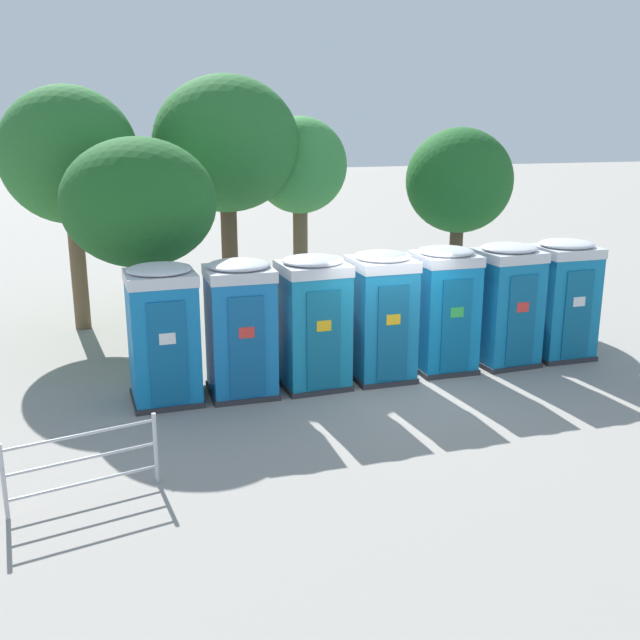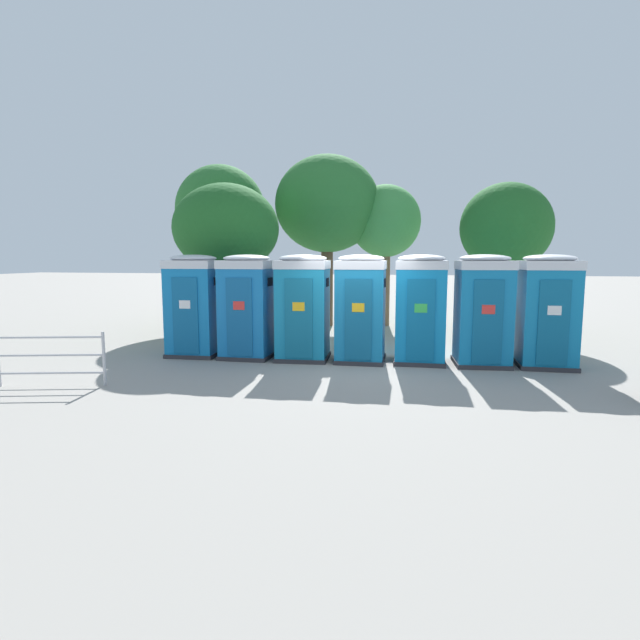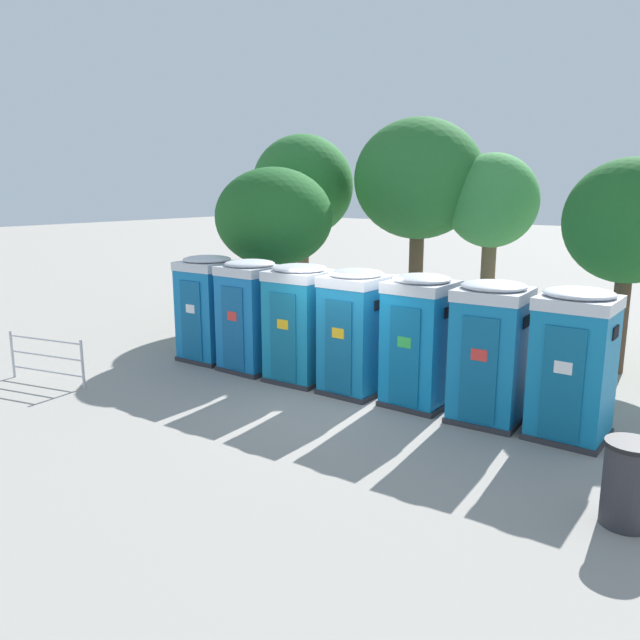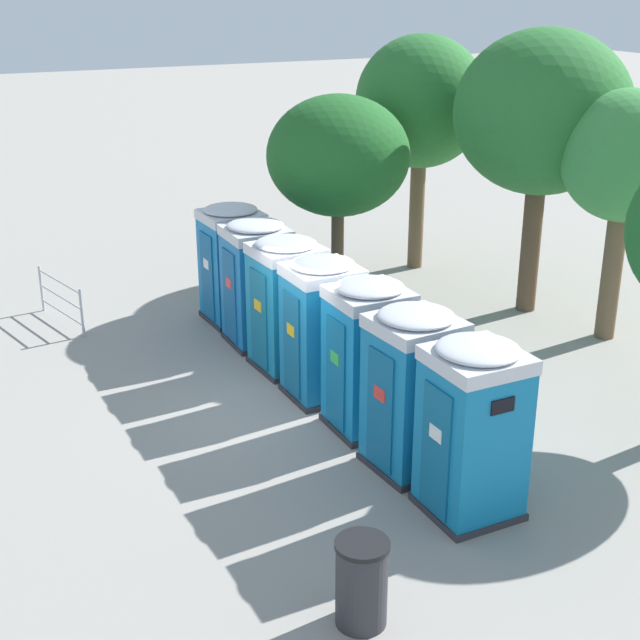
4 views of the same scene
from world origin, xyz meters
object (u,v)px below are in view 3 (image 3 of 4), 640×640
object	(u,v)px
portapotty_0	(209,308)
street_tree_4	(303,187)
street_tree_0	(492,203)
event_barrier	(46,357)
portapotty_6	(573,364)
street_tree_1	(630,222)
trash_can	(628,484)
portapotty_4	(420,340)
portapotty_5	(490,351)
street_tree_3	(419,180)
portapotty_1	(251,315)
portapotty_2	(299,323)
portapotty_3	(355,331)
street_tree_2	(274,218)

from	to	relation	value
portapotty_0	street_tree_4	world-z (taller)	street_tree_4
street_tree_0	event_barrier	distance (m)	11.87
portapotty_6	street_tree_1	distance (m)	4.99
portapotty_0	trash_can	distance (m)	10.03
portapotty_0	portapotty_4	size ratio (longest dim) A/B	1.00
portapotty_5	street_tree_3	world-z (taller)	street_tree_3
event_barrier	trash_can	bearing A→B (deg)	6.65
portapotty_0	street_tree_0	world-z (taller)	street_tree_0
portapotty_1	trash_can	distance (m)	8.67
portapotty_4	portapotty_6	world-z (taller)	same
portapotty_2	portapotty_3	xyz separation A→B (m)	(1.40, 0.05, 0.00)
portapotty_2	portapotty_4	world-z (taller)	same
street_tree_0	street_tree_1	size ratio (longest dim) A/B	1.06
street_tree_2	portapotty_4	bearing A→B (deg)	-22.26
street_tree_2	portapotty_2	bearing A→B (deg)	-40.83
street_tree_3	trash_can	size ratio (longest dim) A/B	5.54
street_tree_0	street_tree_4	distance (m)	5.91
portapotty_6	street_tree_2	xyz separation A→B (m)	(-8.53, 2.26, 2.03)
street_tree_0	portapotty_2	bearing A→B (deg)	-102.68
portapotty_5	portapotty_6	size ratio (longest dim) A/B	1.00
street_tree_0	portapotty_4	bearing A→B (deg)	-78.21
portapotty_3	portapotty_6	xyz separation A→B (m)	(4.18, 0.24, -0.00)
event_barrier	portapotty_6	bearing A→B (deg)	20.96
street_tree_0	portapotty_3	bearing A→B (deg)	-90.64
street_tree_3	trash_can	world-z (taller)	street_tree_3
portapotty_3	trash_can	bearing A→B (deg)	-21.45
portapotty_5	portapotty_3	bearing A→B (deg)	-176.91
portapotty_4	street_tree_4	bearing A→B (deg)	143.47
portapotty_0	street_tree_1	world-z (taller)	street_tree_1
portapotty_4	portapotty_6	size ratio (longest dim) A/B	1.00
street_tree_4	trash_can	size ratio (longest dim) A/B	5.25
portapotty_2	street_tree_2	distance (m)	4.40
portapotty_5	street_tree_2	world-z (taller)	street_tree_2
portapotty_5	portapotty_2	bearing A→B (deg)	-177.21
portapotty_0	street_tree_0	xyz separation A→B (m)	(4.26, 6.56, 2.41)
street_tree_0	street_tree_4	bearing A→B (deg)	-169.74
portapotty_0	portapotty_5	size ratio (longest dim) A/B	1.00
portapotty_3	portapotty_5	size ratio (longest dim) A/B	1.00
trash_can	event_barrier	size ratio (longest dim) A/B	0.55
street_tree_1	event_barrier	world-z (taller)	street_tree_1
street_tree_2	street_tree_1	bearing A→B (deg)	15.33
portapotty_6	street_tree_4	distance (m)	11.54
portapotty_0	portapotty_6	size ratio (longest dim) A/B	1.00
portapotty_6	trash_can	world-z (taller)	portapotty_6
trash_can	street_tree_3	bearing A→B (deg)	132.54
event_barrier	portapotty_4	bearing A→B (deg)	27.64
street_tree_2	street_tree_4	size ratio (longest dim) A/B	0.81
portapotty_6	street_tree_4	xyz separation A→B (m)	(-9.91, 5.18, 2.84)
street_tree_3	street_tree_0	bearing A→B (deg)	12.50
portapotty_0	street_tree_4	bearing A→B (deg)	105.56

